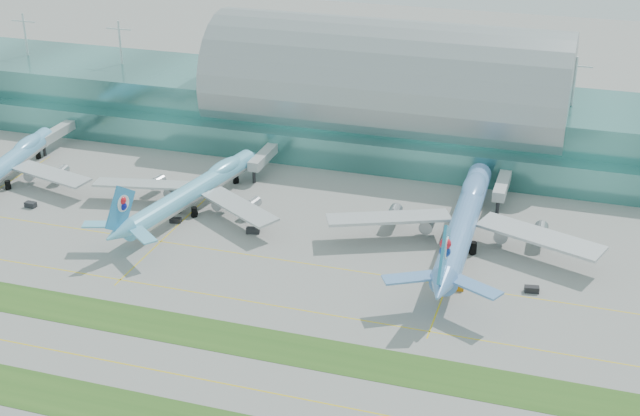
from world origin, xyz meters
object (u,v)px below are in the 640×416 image
(terminal, at_px, (386,106))
(airliner_b, at_px, (194,190))
(airliner_a, at_px, (4,166))
(airliner_c, at_px, (464,220))

(terminal, height_order, airliner_b, terminal)
(terminal, distance_m, airliner_a, 124.46)
(airliner_a, distance_m, airliner_b, 63.86)
(airliner_a, height_order, airliner_b, airliner_b)
(airliner_b, relative_size, airliner_c, 0.85)
(airliner_a, xyz_separation_m, airliner_c, (141.84, 1.97, 1.18))
(terminal, distance_m, airliner_c, 75.86)
(terminal, xyz_separation_m, airliner_a, (-104.25, -67.48, -8.30))
(terminal, relative_size, airliner_b, 4.78)
(terminal, distance_m, airliner_b, 78.78)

